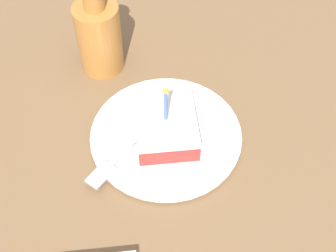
{
  "coord_description": "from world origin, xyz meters",
  "views": [
    {
      "loc": [
        0.04,
        0.45,
        0.6
      ],
      "look_at": [
        -0.0,
        0.01,
        0.03
      ],
      "focal_mm": 50.0,
      "sensor_mm": 36.0,
      "label": 1
    }
  ],
  "objects_px": {
    "cake_slice": "(169,126)",
    "fork": "(128,147)",
    "plate": "(168,135)",
    "bottle": "(99,35)"
  },
  "relations": [
    {
      "from": "plate",
      "to": "bottle",
      "type": "distance_m",
      "value": 0.21
    },
    {
      "from": "cake_slice",
      "to": "fork",
      "type": "height_order",
      "value": "cake_slice"
    },
    {
      "from": "fork",
      "to": "bottle",
      "type": "relative_size",
      "value": 0.91
    },
    {
      "from": "cake_slice",
      "to": "fork",
      "type": "xyz_separation_m",
      "value": [
        0.06,
        0.02,
        -0.02
      ]
    },
    {
      "from": "fork",
      "to": "cake_slice",
      "type": "bearing_deg",
      "value": -162.94
    },
    {
      "from": "plate",
      "to": "fork",
      "type": "xyz_separation_m",
      "value": [
        0.06,
        0.02,
        0.01
      ]
    },
    {
      "from": "cake_slice",
      "to": "bottle",
      "type": "relative_size",
      "value": 0.65
    },
    {
      "from": "fork",
      "to": "plate",
      "type": "bearing_deg",
      "value": -162.24
    },
    {
      "from": "bottle",
      "to": "plate",
      "type": "bearing_deg",
      "value": 119.38
    },
    {
      "from": "cake_slice",
      "to": "fork",
      "type": "relative_size",
      "value": 0.72
    }
  ]
}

